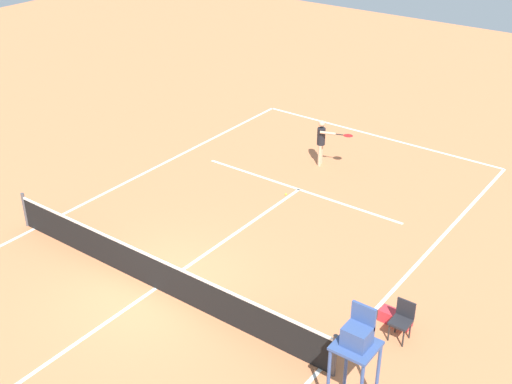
% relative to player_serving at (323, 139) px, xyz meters
% --- Properties ---
extents(ground_plane, '(60.00, 60.00, 0.00)m').
position_rel_player_serving_xyz_m(ground_plane, '(-0.38, 8.58, -0.97)').
color(ground_plane, '#D37A4C').
extents(court_lines, '(9.81, 24.08, 0.01)m').
position_rel_player_serving_xyz_m(court_lines, '(-0.38, 8.58, -0.97)').
color(court_lines, white).
rests_on(court_lines, ground).
extents(tennis_net, '(10.41, 0.10, 1.07)m').
position_rel_player_serving_xyz_m(tennis_net, '(-0.38, 8.58, -0.47)').
color(tennis_net, '#4C4C51').
rests_on(tennis_net, ground).
extents(player_serving, '(1.30, 0.52, 1.64)m').
position_rel_player_serving_xyz_m(player_serving, '(0.00, 0.00, 0.00)').
color(player_serving, '#D8A884').
rests_on(player_serving, ground).
extents(tennis_ball, '(0.07, 0.07, 0.07)m').
position_rel_player_serving_xyz_m(tennis_ball, '(-0.25, 2.56, -0.94)').
color(tennis_ball, '#CCE033').
rests_on(tennis_ball, ground).
extents(umpire_chair, '(0.80, 0.80, 2.41)m').
position_rel_player_serving_xyz_m(umpire_chair, '(-6.27, 9.13, 0.64)').
color(umpire_chair, '#38518C').
rests_on(umpire_chair, ground).
extents(courtside_chair_mid, '(0.44, 0.46, 0.95)m').
position_rel_player_serving_xyz_m(courtside_chair_mid, '(-6.15, 6.64, -0.44)').
color(courtside_chair_mid, '#262626').
rests_on(courtside_chair_mid, ground).
extents(equipment_bag, '(0.76, 0.32, 0.30)m').
position_rel_player_serving_xyz_m(equipment_bag, '(-5.84, 6.25, -0.82)').
color(equipment_bag, red).
rests_on(equipment_bag, ground).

